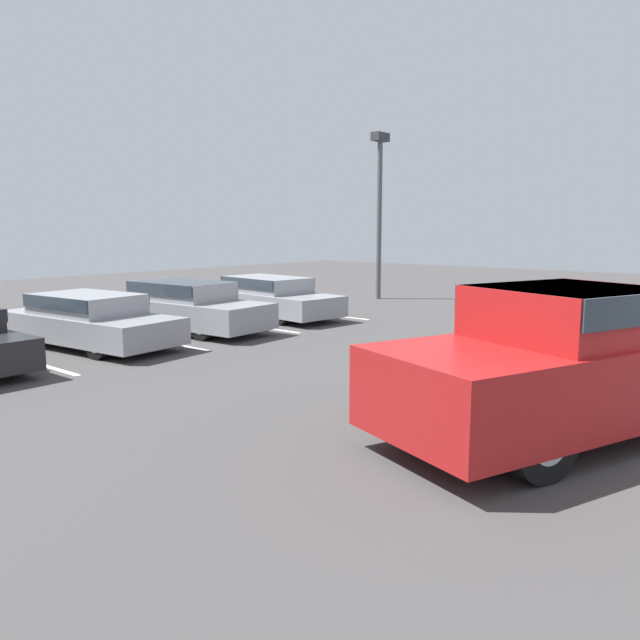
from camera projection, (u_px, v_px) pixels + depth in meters
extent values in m
plane|color=#423F3F|center=(637.00, 430.00, 8.06)|extent=(60.00, 60.00, 0.00)
cube|color=white|center=(18.00, 358.00, 12.53)|extent=(0.12, 4.68, 0.01)
cube|color=white|center=(143.00, 338.00, 14.76)|extent=(0.12, 4.68, 0.01)
cube|color=white|center=(236.00, 324.00, 16.99)|extent=(0.12, 4.68, 0.01)
cube|color=white|center=(307.00, 313.00, 19.22)|extent=(0.12, 4.68, 0.01)
cube|color=#A51919|center=(581.00, 374.00, 7.92)|extent=(6.05, 3.85, 0.96)
cube|color=#A51919|center=(570.00, 313.00, 7.66)|extent=(2.57, 2.45, 0.64)
cube|color=#2D3842|center=(571.00, 301.00, 7.64)|extent=(2.55, 2.49, 0.35)
cylinder|color=black|center=(607.00, 368.00, 9.52)|extent=(1.00, 0.62, 0.95)
cylinder|color=#ADADB2|center=(607.00, 368.00, 9.52)|extent=(0.60, 0.49, 0.52)
cylinder|color=black|center=(433.00, 399.00, 7.83)|extent=(1.00, 0.62, 0.95)
cylinder|color=#ADADB2|center=(433.00, 399.00, 7.83)|extent=(0.60, 0.49, 0.52)
cylinder|color=black|center=(539.00, 437.00, 6.40)|extent=(1.00, 0.62, 0.95)
cylinder|color=#ADADB2|center=(539.00, 437.00, 6.40)|extent=(0.60, 0.49, 0.52)
cylinder|color=black|center=(14.00, 356.00, 11.19)|extent=(0.24, 0.64, 0.64)
cylinder|color=#ADADB2|center=(14.00, 356.00, 11.19)|extent=(0.25, 0.35, 0.35)
cube|color=gray|center=(90.00, 327.00, 13.69)|extent=(2.16, 4.58, 0.56)
cube|color=gray|center=(87.00, 304.00, 13.66)|extent=(1.75, 2.44, 0.44)
cube|color=#2D3842|center=(86.00, 300.00, 13.65)|extent=(1.81, 2.40, 0.26)
cylinder|color=black|center=(157.00, 334.00, 13.60)|extent=(0.26, 0.63, 0.61)
cylinder|color=#ADADB2|center=(157.00, 334.00, 13.60)|extent=(0.25, 0.36, 0.34)
cylinder|color=black|center=(98.00, 344.00, 12.37)|extent=(0.26, 0.63, 0.61)
cylinder|color=#ADADB2|center=(98.00, 344.00, 12.37)|extent=(0.25, 0.36, 0.34)
cylinder|color=black|center=(85.00, 323.00, 15.04)|extent=(0.26, 0.63, 0.61)
cylinder|color=#ADADB2|center=(85.00, 323.00, 15.04)|extent=(0.25, 0.36, 0.34)
cylinder|color=black|center=(26.00, 332.00, 13.81)|extent=(0.26, 0.63, 0.61)
cylinder|color=#ADADB2|center=(26.00, 332.00, 13.81)|extent=(0.25, 0.36, 0.34)
cube|color=gray|center=(185.00, 312.00, 15.83)|extent=(2.00, 4.86, 0.62)
cube|color=gray|center=(182.00, 290.00, 15.80)|extent=(1.65, 2.57, 0.46)
cube|color=#2D3842|center=(182.00, 287.00, 15.79)|extent=(1.72, 2.52, 0.27)
cylinder|color=black|center=(245.00, 319.00, 15.63)|extent=(0.24, 0.65, 0.64)
cylinder|color=#ADADB2|center=(245.00, 319.00, 15.63)|extent=(0.23, 0.37, 0.35)
cylinder|color=black|center=(202.00, 327.00, 14.46)|extent=(0.24, 0.65, 0.64)
cylinder|color=#ADADB2|center=(202.00, 327.00, 14.46)|extent=(0.23, 0.37, 0.35)
cylinder|color=black|center=(172.00, 311.00, 17.25)|extent=(0.24, 0.65, 0.64)
cylinder|color=#ADADB2|center=(172.00, 311.00, 17.25)|extent=(0.23, 0.37, 0.35)
cylinder|color=black|center=(127.00, 317.00, 16.08)|extent=(0.24, 0.65, 0.64)
cylinder|color=#ADADB2|center=(127.00, 317.00, 16.08)|extent=(0.23, 0.37, 0.35)
cube|color=gray|center=(269.00, 302.00, 18.20)|extent=(2.20, 4.87, 0.57)
cube|color=gray|center=(267.00, 284.00, 18.20)|extent=(1.76, 2.59, 0.44)
cube|color=#2D3842|center=(267.00, 281.00, 18.18)|extent=(1.82, 2.55, 0.26)
cylinder|color=black|center=(320.00, 309.00, 17.76)|extent=(0.30, 0.65, 0.63)
cylinder|color=#ADADB2|center=(320.00, 309.00, 17.76)|extent=(0.28, 0.37, 0.34)
cylinder|color=black|center=(281.00, 313.00, 16.75)|extent=(0.30, 0.65, 0.63)
cylinder|color=#ADADB2|center=(281.00, 313.00, 16.75)|extent=(0.28, 0.37, 0.34)
cylinder|color=black|center=(260.00, 301.00, 19.70)|extent=(0.30, 0.65, 0.63)
cylinder|color=#ADADB2|center=(260.00, 301.00, 19.70)|extent=(0.28, 0.37, 0.34)
cylinder|color=black|center=(222.00, 304.00, 18.69)|extent=(0.30, 0.65, 0.63)
cylinder|color=#ADADB2|center=(222.00, 304.00, 18.69)|extent=(0.28, 0.37, 0.34)
cylinder|color=#515156|center=(379.00, 221.00, 22.60)|extent=(0.19, 0.19, 5.64)
cube|color=#333338|center=(380.00, 137.00, 22.16)|extent=(0.70, 0.36, 0.30)
cube|color=#B7B2A8|center=(207.00, 308.00, 19.82)|extent=(1.74, 0.20, 0.14)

